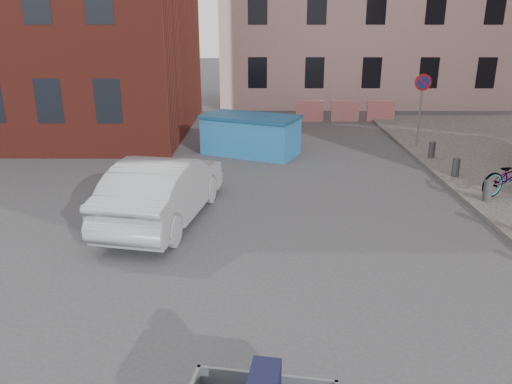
{
  "coord_description": "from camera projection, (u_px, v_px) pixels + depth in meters",
  "views": [
    {
      "loc": [
        0.1,
        -8.82,
        4.52
      ],
      "look_at": [
        0.03,
        1.2,
        1.1
      ],
      "focal_mm": 35.0,
      "sensor_mm": 36.0,
      "label": 1
    }
  ],
  "objects": [
    {
      "name": "ground",
      "position": [
        254.0,
        264.0,
        9.81
      ],
      "size": [
        120.0,
        120.0,
        0.0
      ],
      "primitive_type": "plane",
      "color": "#38383A",
      "rests_on": "ground"
    },
    {
      "name": "bollards",
      "position": [
        488.0,
        191.0,
        12.86
      ],
      "size": [
        0.22,
        9.02,
        0.55
      ],
      "color": "#3A3A3D",
      "rests_on": "sidewalk"
    },
    {
      "name": "dumpster",
      "position": [
        251.0,
        135.0,
        17.8
      ],
      "size": [
        3.76,
        2.94,
        1.4
      ],
      "rotation": [
        0.0,
        0.0,
        -0.42
      ],
      "color": "#2269A3",
      "rests_on": "ground"
    },
    {
      "name": "silver_car",
      "position": [
        164.0,
        189.0,
        11.81
      ],
      "size": [
        2.48,
        4.97,
        1.56
      ],
      "primitive_type": "imported",
      "rotation": [
        0.0,
        0.0,
        2.96
      ],
      "color": "#9A9CA1",
      "rests_on": "ground"
    },
    {
      "name": "no_parking_sign",
      "position": [
        422.0,
        95.0,
        18.1
      ],
      "size": [
        0.6,
        0.09,
        2.65
      ],
      "color": "gray",
      "rests_on": "sidewalk"
    },
    {
      "name": "bicycle",
      "position": [
        512.0,
        175.0,
        13.31
      ],
      "size": [
        2.12,
        1.42,
        1.05
      ],
      "primitive_type": "imported",
      "rotation": [
        0.0,
        0.0,
        1.97
      ],
      "color": "black",
      "rests_on": "sidewalk"
    },
    {
      "name": "barriers",
      "position": [
        345.0,
        111.0,
        23.82
      ],
      "size": [
        4.7,
        0.18,
        1.0
      ],
      "color": "red",
      "rests_on": "ground"
    }
  ]
}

